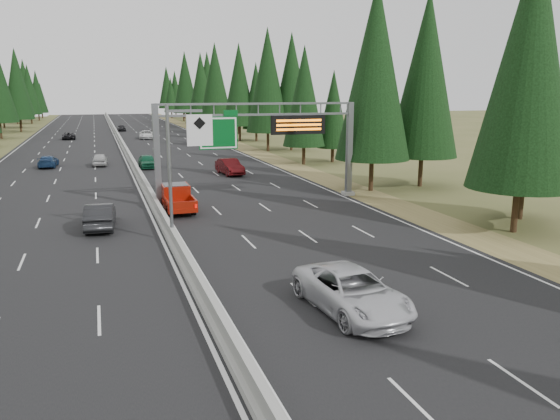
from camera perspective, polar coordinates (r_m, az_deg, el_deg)
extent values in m
cube|color=black|center=(87.08, -15.99, 6.14)|extent=(32.00, 260.00, 0.08)
cube|color=olive|center=(89.65, -4.49, 6.74)|extent=(3.60, 260.00, 0.06)
cube|color=gray|center=(87.06, -16.00, 6.26)|extent=(0.70, 260.00, 0.30)
cube|color=gray|center=(87.02, -16.02, 6.52)|extent=(0.30, 260.00, 0.60)
cube|color=slate|center=(42.04, -12.72, 5.48)|extent=(0.45, 0.45, 7.80)
cube|color=gray|center=(42.64, -12.48, 0.48)|extent=(0.90, 0.90, 0.30)
cube|color=slate|center=(46.39, 7.24, 6.31)|extent=(0.45, 0.45, 7.80)
cube|color=gray|center=(46.93, 7.12, 1.76)|extent=(0.90, 0.90, 0.30)
cube|color=slate|center=(43.30, -2.30, 11.04)|extent=(15.85, 0.35, 0.16)
cube|color=slate|center=(43.33, -2.29, 9.93)|extent=(15.85, 0.35, 0.16)
cube|color=#054C19|center=(42.36, -6.47, 8.00)|extent=(3.00, 0.10, 2.50)
cube|color=silver|center=(42.30, -6.45, 7.99)|extent=(2.85, 0.02, 2.35)
cube|color=#054C19|center=(42.49, -5.18, 10.07)|extent=(1.10, 0.10, 0.45)
cube|color=black|center=(44.10, 1.91, 8.89)|extent=(4.50, 0.40, 1.50)
cube|color=orange|center=(43.87, 2.01, 9.33)|extent=(3.80, 0.02, 0.18)
cube|color=orange|center=(43.89, 2.01, 8.88)|extent=(3.80, 0.02, 0.18)
cube|color=orange|center=(43.92, 2.01, 8.42)|extent=(3.80, 0.02, 0.18)
cylinder|color=slate|center=(32.14, -11.45, 3.66)|extent=(0.20, 0.20, 8.00)
cube|color=gray|center=(32.94, -11.16, -3.05)|extent=(0.50, 0.50, 0.20)
cube|color=slate|center=(31.94, -9.93, 10.17)|extent=(2.00, 0.15, 0.15)
cube|color=silver|center=(32.01, -8.39, 8.25)|extent=(1.50, 0.06, 1.80)
cylinder|color=black|center=(37.49, 23.36, 0.00)|extent=(0.40, 0.40, 2.87)
cone|color=black|center=(36.79, 24.58, 13.75)|extent=(6.45, 6.45, 15.04)
cylinder|color=black|center=(41.57, 23.84, 0.58)|extent=(0.40, 0.40, 2.14)
cone|color=black|center=(40.85, 24.67, 9.81)|extent=(4.82, 4.82, 11.24)
cylinder|color=black|center=(49.21, 9.50, 3.61)|extent=(0.40, 0.40, 2.89)
cone|color=black|center=(48.68, 9.89, 14.18)|extent=(6.51, 6.51, 15.19)
cylinder|color=black|center=(52.80, 14.47, 3.94)|extent=(0.40, 0.40, 2.82)
cone|color=black|center=(52.29, 15.00, 13.53)|extent=(6.35, 6.35, 14.81)
cylinder|color=black|center=(66.53, 2.49, 5.75)|extent=(0.40, 0.40, 2.25)
cone|color=black|center=(66.08, 2.55, 11.81)|extent=(5.06, 5.06, 11.81)
cylinder|color=black|center=(69.08, 5.50, 5.77)|extent=(0.40, 0.40, 1.81)
cone|color=black|center=(68.66, 5.60, 10.47)|extent=(4.08, 4.08, 9.52)
cylinder|color=black|center=(81.24, -1.27, 7.17)|extent=(0.40, 0.40, 2.83)
cone|color=black|center=(80.91, -1.30, 13.41)|extent=(6.36, 6.36, 14.85)
cylinder|color=black|center=(82.44, 1.20, 7.21)|extent=(0.40, 0.40, 2.74)
cone|color=black|center=(82.11, 1.22, 13.18)|extent=(6.17, 6.17, 14.39)
cylinder|color=black|center=(98.39, -4.21, 8.02)|extent=(0.40, 0.40, 2.71)
cone|color=black|center=(98.11, -4.29, 12.95)|extent=(6.09, 6.09, 14.20)
cylinder|color=black|center=(97.67, -2.49, 7.85)|extent=(0.40, 0.40, 2.18)
cone|color=black|center=(97.37, -2.52, 11.86)|extent=(4.91, 4.91, 11.47)
cylinder|color=black|center=(113.36, -6.67, 8.60)|extent=(0.40, 0.40, 2.91)
cone|color=black|center=(113.13, -6.79, 13.20)|extent=(6.55, 6.55, 15.29)
cylinder|color=black|center=(114.01, -4.35, 8.43)|extent=(0.40, 0.40, 1.99)
cone|color=black|center=(113.75, -4.40, 11.55)|extent=(4.47, 4.47, 10.42)
cylinder|color=black|center=(129.82, -8.14, 9.00)|extent=(0.40, 0.40, 2.77)
cone|color=black|center=(129.61, -8.26, 12.83)|extent=(6.24, 6.24, 14.57)
cylinder|color=black|center=(132.58, -6.66, 9.07)|extent=(0.40, 0.40, 2.61)
cone|color=black|center=(132.37, -6.75, 12.59)|extent=(5.87, 5.87, 13.69)
cylinder|color=black|center=(148.53, -9.74, 9.40)|extent=(0.40, 0.40, 3.00)
cone|color=black|center=(148.37, -9.88, 13.02)|extent=(6.75, 6.75, 15.76)
cylinder|color=black|center=(147.24, -7.48, 9.45)|extent=(0.40, 0.40, 2.99)
cone|color=black|center=(147.08, -7.58, 13.08)|extent=(6.73, 6.73, 15.69)
cylinder|color=black|center=(163.50, -10.02, 9.56)|extent=(0.40, 0.40, 2.44)
cone|color=black|center=(163.33, -10.13, 12.23)|extent=(5.50, 5.50, 12.83)
cylinder|color=black|center=(165.32, -9.13, 9.50)|extent=(0.40, 0.40, 1.80)
cone|color=black|center=(165.14, -9.20, 11.45)|extent=(4.04, 4.04, 9.43)
cylinder|color=black|center=(180.38, -11.24, 9.70)|extent=(0.40, 0.40, 2.06)
cone|color=black|center=(180.21, -11.33, 11.73)|extent=(4.62, 4.62, 10.79)
cylinder|color=black|center=(181.48, -9.95, 9.79)|extent=(0.40, 0.40, 2.22)
cone|color=black|center=(181.32, -10.04, 11.98)|extent=(5.00, 5.00, 11.68)
cylinder|color=black|center=(196.65, -11.64, 9.98)|extent=(0.40, 0.40, 2.71)
cone|color=black|center=(196.51, -11.75, 12.45)|extent=(6.10, 6.10, 14.23)
cylinder|color=black|center=(198.22, -10.82, 10.00)|extent=(0.40, 0.40, 2.49)
cone|color=black|center=(198.08, -10.91, 12.25)|extent=(5.61, 5.61, 13.09)
cylinder|color=black|center=(114.53, -27.16, 7.39)|extent=(0.40, 0.40, 3.02)
cylinder|color=black|center=(131.14, -25.47, 7.96)|extent=(0.40, 0.40, 2.75)
cone|color=black|center=(130.93, -25.83, 11.71)|extent=(6.20, 6.20, 14.46)
cylinder|color=black|center=(145.37, -25.45, 8.33)|extent=(0.40, 0.40, 2.96)
cone|color=black|center=(145.19, -25.79, 11.96)|extent=(6.67, 6.67, 15.55)
cylinder|color=black|center=(146.50, -26.89, 8.14)|extent=(0.40, 0.40, 2.60)
cone|color=black|center=(146.31, -27.20, 11.31)|extent=(5.85, 5.85, 13.65)
cylinder|color=black|center=(163.64, -24.53, 8.65)|extent=(0.40, 0.40, 2.51)
cone|color=black|center=(163.46, -24.78, 11.39)|extent=(5.64, 5.64, 13.16)
cylinder|color=black|center=(163.36, -25.75, 8.47)|extent=(0.40, 0.40, 2.14)
cone|color=black|center=(163.18, -25.97, 10.81)|extent=(4.82, 4.82, 11.25)
cylinder|color=black|center=(178.17, -23.87, 8.90)|extent=(0.40, 0.40, 2.33)
cone|color=black|center=(178.00, -24.08, 11.24)|extent=(5.25, 5.25, 12.25)
cylinder|color=black|center=(178.27, -25.63, 8.75)|extent=(0.40, 0.40, 2.38)
cone|color=black|center=(178.11, -25.86, 11.13)|extent=(5.36, 5.36, 12.50)
cylinder|color=black|center=(193.93, -23.57, 9.05)|extent=(0.40, 0.40, 1.81)
cone|color=black|center=(193.78, -23.72, 10.71)|extent=(4.07, 4.07, 9.49)
cylinder|color=black|center=(196.09, -24.90, 9.13)|extent=(0.40, 0.40, 2.97)
cone|color=black|center=(195.96, -25.15, 11.83)|extent=(6.69, 6.69, 15.61)
imported|color=silver|center=(22.34, 7.51, -8.39)|extent=(3.37, 6.38, 1.71)
cylinder|color=black|center=(39.26, -11.54, -0.11)|extent=(0.31, 0.82, 0.82)
cylinder|color=black|center=(39.50, -9.04, 0.06)|extent=(0.31, 0.82, 0.82)
cylinder|color=black|center=(42.54, -12.11, 0.82)|extent=(0.31, 0.82, 0.82)
cylinder|color=black|center=(42.76, -9.80, 0.98)|extent=(0.31, 0.82, 0.82)
cube|color=maroon|center=(41.02, -10.65, 0.68)|extent=(2.04, 5.72, 0.31)
cube|color=maroon|center=(41.78, -10.87, 1.88)|extent=(1.94, 2.25, 1.12)
cube|color=black|center=(41.73, -10.89, 2.30)|extent=(1.74, 1.94, 0.56)
cube|color=maroon|center=(39.34, -11.75, 0.67)|extent=(0.10, 2.45, 0.61)
cube|color=maroon|center=(39.61, -8.97, 0.85)|extent=(0.10, 2.45, 0.61)
cube|color=maroon|center=(38.28, -10.09, 0.41)|extent=(2.04, 0.10, 0.61)
imported|color=#125234|center=(64.77, -13.70, 4.98)|extent=(1.93, 4.57, 1.54)
imported|color=#4F0B0E|center=(58.24, -5.28, 4.54)|extent=(2.25, 5.16, 1.65)
imported|color=black|center=(92.13, -8.91, 7.22)|extent=(1.92, 4.51, 1.30)
imported|color=silver|center=(104.28, -13.79, 7.66)|extent=(2.78, 5.55, 1.51)
imported|color=black|center=(125.58, -16.22, 8.25)|extent=(1.76, 4.15, 1.40)
imported|color=black|center=(37.07, -18.28, -0.57)|extent=(2.08, 5.11, 1.65)
imported|color=navy|center=(68.98, -23.07, 4.70)|extent=(2.19, 4.79, 1.36)
imported|color=#B3B3B3|center=(68.33, -18.31, 5.04)|extent=(1.95, 4.35, 1.45)
imported|color=black|center=(107.38, -21.20, 7.26)|extent=(2.24, 4.78, 1.32)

